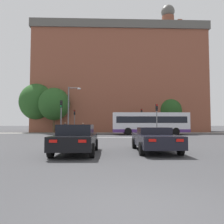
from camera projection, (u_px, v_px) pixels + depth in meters
The scene contains 17 objects.
ground_plane at pixel (142, 215), 3.53m from camera, with size 400.00×400.00×0.00m, color #3D3D3F.
stop_line_strip at pixel (110, 138), 24.08m from camera, with size 8.72×0.30×0.01m, color silver.
far_pavement at pixel (108, 133), 36.65m from camera, with size 69.69×2.50×0.01m, color #A09B91.
brick_civic_building at pixel (119, 81), 46.09m from camera, with size 33.70×12.73×27.30m.
car_saloon_left at pixel (76, 139), 10.90m from camera, with size 2.09×4.48×1.45m.
car_roadster_right at pixel (154, 139), 11.79m from camera, with size 2.12×4.86×1.29m.
bus_crossing_lead at pixel (150, 123), 30.88m from camera, with size 10.59×2.70×3.09m.
traffic_light_far_left at pixel (74, 117), 35.96m from camera, with size 0.26×0.31×3.83m.
traffic_light_far_right at pixel (142, 117), 36.30m from camera, with size 0.26×0.31×4.04m.
traffic_light_near_right at pixel (157, 115), 25.74m from camera, with size 0.26×0.31×3.85m.
traffic_light_near_left at pixel (61, 112), 24.70m from camera, with size 0.26×0.31×4.17m.
street_lamp_junction at pixel (71, 105), 29.57m from camera, with size 1.74×0.36×6.56m.
pedestrian_waiting at pixel (65, 127), 37.29m from camera, with size 0.45×0.40×1.80m.
pedestrian_walking_east at pixel (83, 127), 35.98m from camera, with size 0.45×0.41×1.71m.
tree_by_building at pixel (54, 104), 38.02m from camera, with size 5.41×5.41×7.84m.
tree_kerbside at pixel (170, 111), 41.02m from camera, with size 4.57×4.57×6.39m.
tree_distant at pixel (37, 102), 39.88m from camera, with size 6.33×6.33×8.89m.
Camera 1 is at (-0.61, -3.60, 1.46)m, focal length 35.00 mm.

